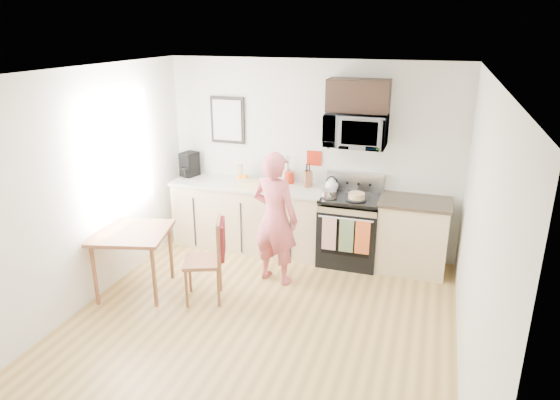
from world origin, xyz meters
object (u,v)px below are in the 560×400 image
(range, at_px, (350,231))
(cake, at_px, (356,196))
(dining_table, at_px, (132,238))
(person, at_px, (275,218))
(chair, at_px, (215,248))
(microwave, at_px, (356,130))

(range, relative_size, cake, 4.56)
(dining_table, relative_size, cake, 3.39)
(person, bearing_deg, chair, 65.10)
(person, height_order, chair, person)
(microwave, distance_m, dining_table, 3.01)
(person, bearing_deg, microwave, -117.55)
(dining_table, height_order, cake, cake)
(range, distance_m, chair, 1.93)
(dining_table, distance_m, chair, 0.99)
(cake, bearing_deg, dining_table, -148.58)
(range, bearing_deg, cake, -56.01)
(microwave, bearing_deg, chair, -129.50)
(range, relative_size, dining_table, 1.35)
(range, bearing_deg, dining_table, -145.46)
(range, height_order, cake, range)
(person, xyz_separation_m, chair, (-0.50, -0.64, -0.18))
(microwave, bearing_deg, dining_table, -143.69)
(microwave, xyz_separation_m, chair, (-1.27, -1.54, -1.12))
(person, height_order, dining_table, person)
(dining_table, xyz_separation_m, chair, (0.99, 0.12, -0.04))
(range, xyz_separation_m, person, (-0.77, -0.80, 0.38))
(range, height_order, microwave, microwave)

